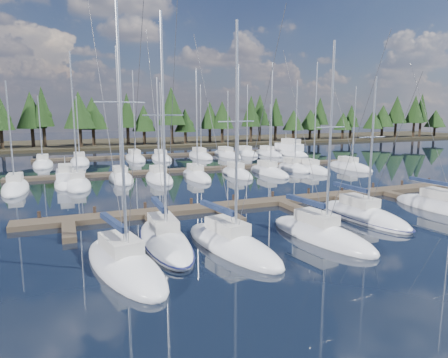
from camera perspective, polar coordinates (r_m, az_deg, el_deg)
name	(u,v)px	position (r m, az deg, el deg)	size (l,w,h in m)	color
ground	(228,182)	(47.61, 0.51, -0.40)	(260.00, 260.00, 0.00)	black
far_shore	(138,143)	(105.13, -12.24, 5.08)	(220.00, 30.00, 0.60)	#2B2618
main_dock	(281,202)	(36.47, 8.20, -3.31)	(44.00, 6.13, 0.90)	#483C2D
back_docks	(182,161)	(65.89, -6.07, 2.53)	(50.00, 21.80, 0.40)	#483C2D
front_sailboat_0	(124,264)	(22.33, -14.08, -11.72)	(4.57, 9.66, 15.92)	white
front_sailboat_1	(165,240)	(25.74, -8.46, -8.65)	(3.12, 9.81, 14.71)	white
front_sailboat_2	(231,244)	(24.75, 1.02, -9.30)	(4.39, 9.75, 14.09)	white
front_sailboat_3	(320,234)	(27.41, 13.61, -7.68)	(3.97, 9.39, 13.34)	white
front_sailboat_4	(363,215)	(33.23, 19.20, -4.93)	(3.32, 9.66, 11.66)	white
front_sailboat_5	(447,208)	(38.75, 29.20, -3.58)	(3.81, 10.17, 13.48)	white
back_sailboat_rows	(191,164)	(61.31, -4.75, 2.08)	(46.39, 33.16, 16.55)	white
motor_yacht_left	(66,181)	(48.95, -21.64, -0.29)	(2.64, 7.85, 3.91)	white
motor_yacht_right	(289,152)	(78.24, 9.27, 3.85)	(4.86, 10.66, 5.15)	white
tree_line	(134,115)	(94.75, -12.70, 8.98)	(185.17, 11.68, 13.61)	black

